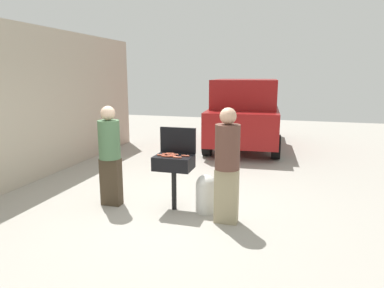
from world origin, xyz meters
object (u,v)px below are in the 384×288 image
at_px(hot_dog_3, 166,154).
at_px(hot_dog_7, 166,156).
at_px(hot_dog_1, 170,153).
at_px(person_left, 110,152).
at_px(hot_dog_5, 172,156).
at_px(hot_dog_6, 185,156).
at_px(person_right, 227,162).
at_px(hot_dog_9, 175,155).
at_px(hot_dog_8, 173,157).
at_px(bbq_grill, 174,164).
at_px(parked_minivan, 245,113).
at_px(propane_tank, 206,193).
at_px(hot_dog_4, 171,154).
at_px(hot_dog_2, 177,157).
at_px(hot_dog_0, 161,155).

bearing_deg(hot_dog_3, hot_dog_7, -73.78).
bearing_deg(hot_dog_1, person_left, -169.30).
distance_m(hot_dog_5, hot_dog_6, 0.22).
bearing_deg(person_right, hot_dog_9, -33.17).
xyz_separation_m(hot_dog_7, hot_dog_8, (0.12, 0.02, 0.00)).
bearing_deg(bbq_grill, hot_dog_5, -108.17).
bearing_deg(parked_minivan, hot_dog_7, 80.64).
distance_m(hot_dog_5, hot_dog_8, 0.07).
relative_size(propane_tank, person_right, 0.36).
height_order(hot_dog_1, parked_minivan, parked_minivan).
bearing_deg(propane_tank, parked_minivan, 90.99).
height_order(propane_tank, parked_minivan, parked_minivan).
bearing_deg(hot_dog_4, hot_dog_2, -47.90).
xyz_separation_m(hot_dog_2, hot_dog_4, (-0.17, 0.19, 0.00)).
xyz_separation_m(bbq_grill, person_right, (0.90, -0.26, 0.17)).
bearing_deg(hot_dog_2, propane_tank, 22.68).
bearing_deg(bbq_grill, hot_dog_0, -161.80).
xyz_separation_m(hot_dog_6, parked_minivan, (0.23, 5.38, 0.11)).
height_order(propane_tank, person_right, person_right).
xyz_separation_m(hot_dog_0, hot_dog_2, (0.30, -0.07, 0.00)).
distance_m(hot_dog_4, hot_dog_7, 0.18).
bearing_deg(hot_dog_0, hot_dog_3, 57.08).
bearing_deg(hot_dog_7, hot_dog_4, 82.29).
distance_m(hot_dog_7, person_left, 0.99).
distance_m(hot_dog_1, propane_tank, 0.85).
distance_m(hot_dog_5, hot_dog_9, 0.08).
relative_size(hot_dog_0, person_right, 0.08).
height_order(hot_dog_4, person_left, person_left).
height_order(hot_dog_5, hot_dog_7, same).
bearing_deg(hot_dog_7, hot_dog_2, -3.24).
height_order(bbq_grill, hot_dog_6, hot_dog_6).
relative_size(hot_dog_0, hot_dog_2, 1.00).
distance_m(hot_dog_3, hot_dog_5, 0.14).
bearing_deg(hot_dog_0, person_right, -10.14).
bearing_deg(parked_minivan, propane_tank, 87.01).
bearing_deg(parked_minivan, hot_dog_9, 81.49).
distance_m(hot_dog_5, person_right, 0.94).
bearing_deg(hot_dog_5, hot_dog_4, 113.52).
height_order(hot_dog_9, person_left, person_left).
bearing_deg(person_left, bbq_grill, 13.48).
height_order(hot_dog_9, propane_tank, hot_dog_9).
xyz_separation_m(hot_dog_1, hot_dog_4, (0.03, -0.04, 0.00)).
relative_size(hot_dog_0, hot_dog_4, 1.00).
distance_m(hot_dog_0, hot_dog_1, 0.18).
bearing_deg(bbq_grill, propane_tank, 4.15).
xyz_separation_m(hot_dog_4, hot_dog_7, (-0.02, -0.18, 0.00)).
distance_m(bbq_grill, hot_dog_3, 0.20).
relative_size(person_left, parked_minivan, 0.37).
bearing_deg(person_right, hot_dog_1, -35.07).
xyz_separation_m(hot_dog_4, person_left, (-1.02, -0.15, -0.01)).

